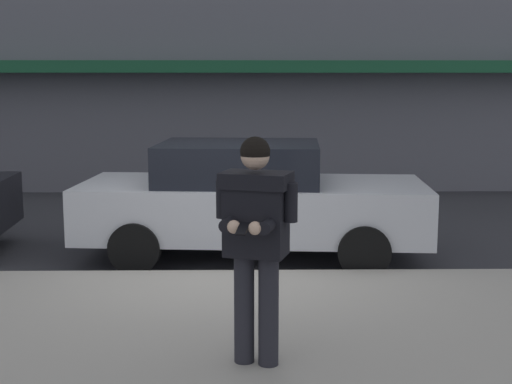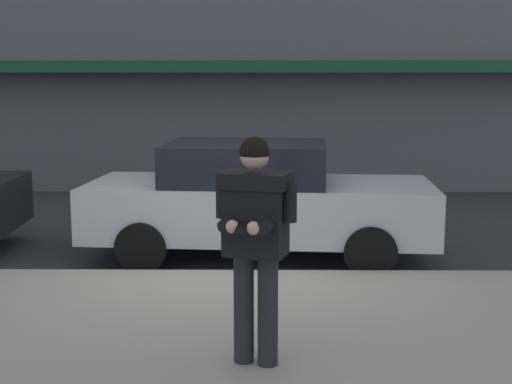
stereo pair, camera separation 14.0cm
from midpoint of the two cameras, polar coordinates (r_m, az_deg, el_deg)
name	(u,v)px [view 1 (the left image)]	position (r m, az deg, el deg)	size (l,w,h in m)	color
ground_plane	(217,277)	(8.69, -3.57, -6.80)	(80.00, 80.00, 0.00)	#333338
sidewalk	(327,365)	(5.99, 5.01, -13.59)	(32.00, 5.30, 0.14)	#A8A399
curb_paint_line	(300,275)	(8.75, 3.05, -6.66)	(28.00, 0.12, 0.01)	silver
parked_sedan_mid	(250,199)	(9.41, -0.93, -0.60)	(4.62, 2.18, 1.54)	silver
man_texting_on_phone	(256,226)	(5.48, -0.75, -2.76)	(0.62, 0.64, 1.81)	#23232B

